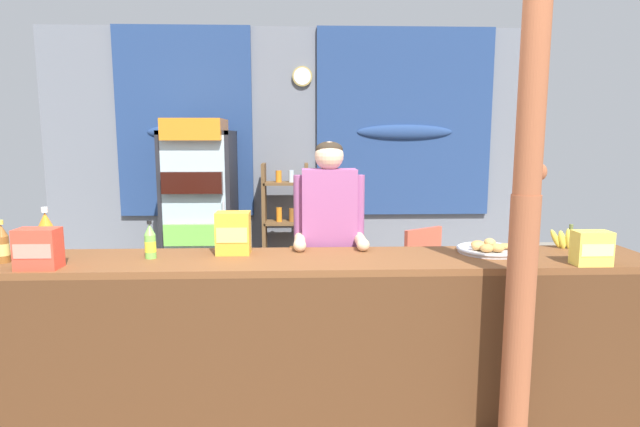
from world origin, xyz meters
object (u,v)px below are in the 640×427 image
(drink_fridge, at_px, (200,203))
(plastic_lawn_chair, at_px, (412,266))
(snack_box_choco_powder, at_px, (233,233))
(bottle_shelf_rack, at_px, (286,227))
(snack_box_crackers, at_px, (38,249))
(timber_post, at_px, (526,206))
(soda_bottle_orange_soda, at_px, (47,237))
(stall_counter, at_px, (316,323))
(soda_bottle_lime_soda, at_px, (150,242))
(pastry_tray, at_px, (489,249))
(shopkeeper, at_px, (329,233))
(banana_bunch, at_px, (570,239))
(snack_box_instant_noodle, at_px, (592,248))
(soda_bottle_iced_tea, at_px, (3,245))

(drink_fridge, relative_size, plastic_lawn_chair, 2.11)
(snack_box_choco_powder, bearing_deg, plastic_lawn_chair, 45.07)
(bottle_shelf_rack, xyz_separation_m, snack_box_crackers, (-1.25, -2.59, 0.34))
(timber_post, relative_size, soda_bottle_orange_soda, 9.00)
(snack_box_choco_powder, xyz_separation_m, snack_box_crackers, (-1.00, -0.32, -0.02))
(stall_counter, xyz_separation_m, snack_box_crackers, (-1.49, -0.07, 0.46))
(soda_bottle_lime_soda, bearing_deg, pastry_tray, 2.10)
(drink_fridge, relative_size, shopkeeper, 1.12)
(shopkeeper, distance_m, pastry_tray, 1.02)
(shopkeeper, relative_size, banana_bunch, 5.92)
(stall_counter, height_order, snack_box_instant_noodle, snack_box_instant_noodle)
(pastry_tray, bearing_deg, bottle_shelf_rack, 119.82)
(soda_bottle_lime_soda, relative_size, snack_box_instant_noodle, 1.14)
(soda_bottle_lime_soda, distance_m, snack_box_crackers, 0.57)
(bottle_shelf_rack, bearing_deg, snack_box_crackers, -115.76)
(stall_counter, distance_m, snack_box_choco_powder, 0.73)
(shopkeeper, distance_m, snack_box_crackers, 1.72)
(timber_post, bearing_deg, snack_box_crackers, 173.98)
(soda_bottle_orange_soda, bearing_deg, soda_bottle_iced_tea, -159.43)
(drink_fridge, distance_m, soda_bottle_iced_tea, 2.29)
(snack_box_choco_powder, bearing_deg, shopkeeper, 27.25)
(stall_counter, relative_size, pastry_tray, 10.13)
(snack_box_instant_noodle, xyz_separation_m, pastry_tray, (-0.45, 0.33, -0.07))
(pastry_tray, relative_size, banana_bunch, 1.44)
(snack_box_instant_noodle, bearing_deg, snack_box_choco_powder, 170.06)
(shopkeeper, bearing_deg, timber_post, -43.87)
(snack_box_crackers, bearing_deg, pastry_tray, 6.52)
(soda_bottle_iced_tea, distance_m, banana_bunch, 3.40)
(bottle_shelf_rack, xyz_separation_m, snack_box_instant_noodle, (1.77, -2.62, 0.33))
(timber_post, height_order, plastic_lawn_chair, timber_post)
(snack_box_choco_powder, height_order, snack_box_crackers, snack_box_choco_powder)
(timber_post, distance_m, shopkeeper, 1.32)
(bottle_shelf_rack, xyz_separation_m, soda_bottle_orange_soda, (-1.31, -2.36, 0.36))
(soda_bottle_lime_soda, distance_m, snack_box_instant_noodle, 2.50)
(snack_box_choco_powder, bearing_deg, snack_box_instant_noodle, -9.94)
(drink_fridge, height_order, plastic_lawn_chair, drink_fridge)
(stall_counter, relative_size, plastic_lawn_chair, 4.63)
(timber_post, bearing_deg, soda_bottle_iced_tea, 171.60)
(banana_bunch, bearing_deg, snack_box_crackers, -172.90)
(snack_box_instant_noodle, bearing_deg, soda_bottle_orange_soda, 175.19)
(bottle_shelf_rack, height_order, pastry_tray, bottle_shelf_rack)
(timber_post, distance_m, banana_bunch, 0.93)
(soda_bottle_lime_soda, height_order, banana_bunch, soda_bottle_lime_soda)
(snack_box_crackers, distance_m, banana_bunch, 3.14)
(stall_counter, height_order, snack_box_crackers, snack_box_crackers)
(pastry_tray, bearing_deg, stall_counter, -168.19)
(drink_fridge, relative_size, pastry_tray, 4.62)
(stall_counter, xyz_separation_m, soda_bottle_lime_soda, (-0.96, 0.15, 0.45))
(bottle_shelf_rack, bearing_deg, stall_counter, -84.47)
(plastic_lawn_chair, relative_size, snack_box_crackers, 3.92)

